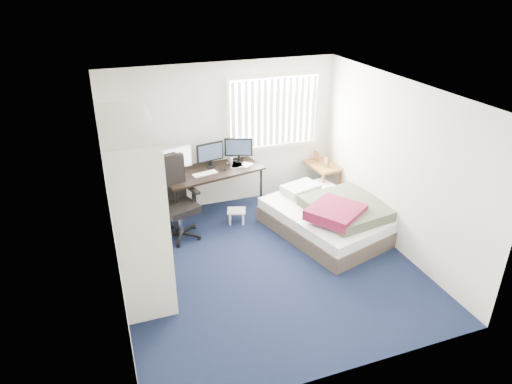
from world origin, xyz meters
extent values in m
plane|color=black|center=(0.00, 0.00, 0.00)|extent=(4.20, 4.20, 0.00)
plane|color=silver|center=(0.00, 2.10, 1.25)|extent=(4.00, 0.00, 4.00)
plane|color=silver|center=(0.00, -2.10, 1.25)|extent=(4.00, 0.00, 4.00)
plane|color=silver|center=(-2.00, 0.00, 1.25)|extent=(0.00, 4.20, 4.20)
plane|color=silver|center=(2.00, 0.00, 1.25)|extent=(0.00, 4.20, 4.20)
plane|color=white|center=(0.00, 0.00, 2.50)|extent=(4.20, 4.20, 0.00)
cube|color=white|center=(0.90, 2.08, 1.60)|extent=(1.60, 0.02, 1.20)
cube|color=beige|center=(0.90, 2.05, 2.23)|extent=(1.72, 0.06, 0.06)
cube|color=beige|center=(0.90, 2.05, 0.97)|extent=(1.72, 0.06, 0.06)
cube|color=white|center=(0.90, 2.02, 1.60)|extent=(1.60, 0.04, 1.16)
cube|color=beige|center=(-1.70, -0.60, 1.10)|extent=(0.60, 0.04, 2.20)
cube|color=beige|center=(-1.70, 1.20, 1.10)|extent=(0.60, 0.04, 2.20)
cube|color=beige|center=(-1.70, 0.30, 2.20)|extent=(0.60, 1.80, 0.04)
cube|color=beige|center=(-1.70, 0.30, 1.82)|extent=(0.56, 1.74, 0.03)
cylinder|color=silver|center=(-1.70, 0.30, 1.70)|extent=(0.03, 1.72, 0.03)
cube|color=#26262B|center=(-1.70, 0.20, 1.25)|extent=(0.38, 1.10, 0.90)
cube|color=beige|center=(-1.38, 0.75, 1.10)|extent=(0.03, 0.90, 2.20)
cube|color=white|center=(-1.70, -0.15, 1.96)|extent=(0.38, 0.30, 0.24)
cube|color=gray|center=(-1.70, 0.35, 1.95)|extent=(0.34, 0.28, 0.22)
cube|color=black|center=(-0.33, 1.73, 0.80)|extent=(1.79, 1.10, 0.04)
cylinder|color=black|center=(-1.02, 1.25, 0.39)|extent=(0.04, 0.04, 0.78)
cylinder|color=black|center=(-1.16, 1.89, 0.39)|extent=(0.04, 0.04, 0.78)
cylinder|color=black|center=(0.49, 1.57, 0.39)|extent=(0.04, 0.04, 0.78)
cylinder|color=black|center=(0.36, 2.21, 0.39)|extent=(0.04, 0.04, 0.78)
cube|color=white|center=(-0.88, 1.75, 1.10)|extent=(0.50, 0.13, 0.36)
cube|color=white|center=(-0.88, 1.75, 1.10)|extent=(0.44, 0.10, 0.31)
cube|color=black|center=(-0.31, 1.87, 1.08)|extent=(0.48, 0.13, 0.32)
cube|color=#1E2838|center=(-0.31, 1.87, 1.08)|extent=(0.42, 0.09, 0.27)
cube|color=black|center=(0.21, 1.93, 1.08)|extent=(0.48, 0.13, 0.32)
cube|color=#1E2838|center=(0.21, 1.93, 1.08)|extent=(0.42, 0.09, 0.27)
cube|color=white|center=(-0.47, 1.59, 0.83)|extent=(0.42, 0.22, 0.02)
cube|color=black|center=(-0.15, 1.66, 0.84)|extent=(0.08, 0.11, 0.02)
cylinder|color=silver|center=(0.00, 1.74, 0.90)|extent=(0.08, 0.08, 0.16)
cube|color=white|center=(-0.33, 1.73, 0.83)|extent=(0.35, 0.34, 0.00)
cube|color=black|center=(-1.01, 1.16, 0.06)|extent=(0.79, 0.79, 0.12)
cylinder|color=silver|center=(-1.01, 1.16, 0.28)|extent=(0.06, 0.06, 0.41)
cube|color=black|center=(-1.01, 1.16, 0.51)|extent=(0.65, 0.65, 0.10)
cube|color=black|center=(-1.08, 1.38, 0.92)|extent=(0.52, 0.27, 0.72)
cube|color=black|center=(-1.08, 1.38, 1.23)|extent=(0.33, 0.22, 0.16)
cube|color=black|center=(-1.27, 1.07, 0.73)|extent=(0.16, 0.30, 0.04)
cube|color=black|center=(-0.74, 1.25, 0.73)|extent=(0.16, 0.30, 0.04)
cube|color=white|center=(-0.05, 1.28, 0.23)|extent=(0.35, 0.32, 0.03)
cylinder|color=white|center=(-0.17, 1.24, 0.11)|extent=(0.04, 0.04, 0.22)
cylinder|color=white|center=(-0.13, 1.39, 0.11)|extent=(0.04, 0.04, 0.22)
cylinder|color=white|center=(0.03, 1.17, 0.11)|extent=(0.04, 0.04, 0.22)
cylinder|color=white|center=(0.08, 1.32, 0.11)|extent=(0.04, 0.04, 0.22)
cube|color=brown|center=(1.75, 1.85, 0.59)|extent=(0.54, 0.93, 0.04)
cube|color=brown|center=(1.61, 1.43, 0.29)|extent=(0.04, 0.04, 0.57)
cube|color=brown|center=(1.53, 2.23, 0.29)|extent=(0.04, 0.04, 0.57)
cube|color=brown|center=(1.97, 1.47, 0.29)|extent=(0.04, 0.04, 0.57)
cube|color=brown|center=(1.89, 2.27, 0.29)|extent=(0.04, 0.04, 0.57)
cube|color=brown|center=(1.77, 1.65, 0.70)|extent=(0.03, 0.14, 0.18)
cube|color=brown|center=(1.74, 1.98, 0.70)|extent=(0.03, 0.14, 0.18)
cube|color=#473B33|center=(1.25, 0.53, 0.13)|extent=(1.91, 2.24, 0.25)
cube|color=white|center=(1.25, 0.53, 0.33)|extent=(1.86, 2.20, 0.17)
cube|color=beige|center=(1.07, 1.19, 0.48)|extent=(0.68, 0.54, 0.14)
cube|color=#3F4332|center=(1.46, 0.33, 0.48)|extent=(1.27, 1.36, 0.18)
cube|color=maroon|center=(1.15, 0.14, 0.56)|extent=(1.01, 1.00, 0.16)
cube|color=tan|center=(-1.65, 0.29, 0.13)|extent=(0.41, 0.35, 0.27)
camera|label=1|loc=(-1.99, -5.07, 3.82)|focal=32.00mm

